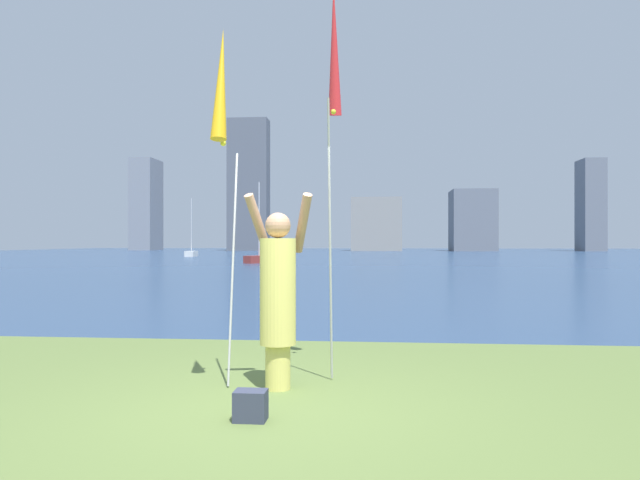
% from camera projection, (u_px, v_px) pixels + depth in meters
% --- Properties ---
extents(ground, '(120.00, 138.00, 0.12)m').
position_uv_depth(ground, '(365.00, 258.00, 56.14)').
color(ground, '#5B7038').
extents(person, '(0.74, 0.55, 2.03)m').
position_uv_depth(person, '(278.00, 292.00, 6.13)').
color(person, '#D8CC66').
rests_on(person, ground).
extents(kite_flag_left, '(0.16, 0.88, 3.67)m').
position_uv_depth(kite_flag_left, '(221.00, 92.00, 5.91)').
color(kite_flag_left, '#B2B2B7').
rests_on(kite_flag_left, ground).
extents(kite_flag_right, '(0.16, 1.10, 4.51)m').
position_uv_depth(kite_flag_right, '(334.00, 57.00, 6.88)').
color(kite_flag_right, '#B2B2B7').
rests_on(kite_flag_right, ground).
extents(bag, '(0.27, 0.20, 0.26)m').
position_uv_depth(bag, '(251.00, 406.00, 5.04)').
color(bag, '#33384C').
rests_on(bag, ground).
extents(sailboat_0, '(1.88, 2.43, 5.65)m').
position_uv_depth(sailboat_0, '(259.00, 258.00, 41.30)').
color(sailboat_0, maroon).
rests_on(sailboat_0, ground).
extents(sailboat_1, '(0.91, 1.91, 5.78)m').
position_uv_depth(sailboat_1, '(191.00, 253.00, 58.62)').
color(sailboat_1, silver).
rests_on(sailboat_1, ground).
extents(skyline_tower_0, '(3.76, 6.19, 15.39)m').
position_uv_depth(skyline_tower_0, '(146.00, 205.00, 100.76)').
color(skyline_tower_0, gray).
rests_on(skyline_tower_0, ground).
extents(skyline_tower_1, '(6.39, 3.40, 21.08)m').
position_uv_depth(skyline_tower_1, '(249.00, 185.00, 95.17)').
color(skyline_tower_1, '#565B66').
rests_on(skyline_tower_1, ground).
extents(skyline_tower_2, '(7.87, 4.80, 8.38)m').
position_uv_depth(skyline_tower_2, '(376.00, 224.00, 93.66)').
color(skyline_tower_2, gray).
rests_on(skyline_tower_2, ground).
extents(skyline_tower_3, '(6.56, 6.92, 9.39)m').
position_uv_depth(skyline_tower_3, '(472.00, 221.00, 91.82)').
color(skyline_tower_3, slate).
rests_on(skyline_tower_3, ground).
extents(skyline_tower_4, '(3.21, 4.85, 14.01)m').
position_uv_depth(skyline_tower_4, '(591.00, 205.00, 90.79)').
color(skyline_tower_4, slate).
rests_on(skyline_tower_4, ground).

